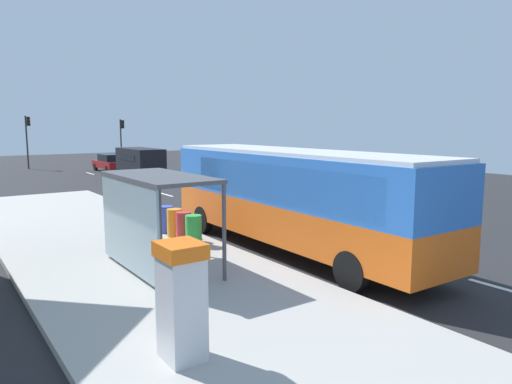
% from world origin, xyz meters
% --- Properties ---
extents(ground_plane, '(56.00, 92.00, 0.04)m').
position_xyz_m(ground_plane, '(0.00, 14.00, -0.02)').
color(ground_plane, '#262628').
extents(sidewalk_platform, '(6.20, 30.00, 0.18)m').
position_xyz_m(sidewalk_platform, '(-6.40, 2.00, 0.09)').
color(sidewalk_platform, '#ADAAA3').
rests_on(sidewalk_platform, ground).
extents(lane_stripe_seg_0, '(0.16, 2.20, 0.01)m').
position_xyz_m(lane_stripe_seg_0, '(0.25, -6.00, 0.01)').
color(lane_stripe_seg_0, silver).
rests_on(lane_stripe_seg_0, ground).
extents(lane_stripe_seg_1, '(0.16, 2.20, 0.01)m').
position_xyz_m(lane_stripe_seg_1, '(0.25, -1.00, 0.01)').
color(lane_stripe_seg_1, silver).
rests_on(lane_stripe_seg_1, ground).
extents(lane_stripe_seg_2, '(0.16, 2.20, 0.01)m').
position_xyz_m(lane_stripe_seg_2, '(0.25, 4.00, 0.01)').
color(lane_stripe_seg_2, silver).
rests_on(lane_stripe_seg_2, ground).
extents(lane_stripe_seg_3, '(0.16, 2.20, 0.01)m').
position_xyz_m(lane_stripe_seg_3, '(0.25, 9.00, 0.01)').
color(lane_stripe_seg_3, silver).
rests_on(lane_stripe_seg_3, ground).
extents(lane_stripe_seg_4, '(0.16, 2.20, 0.01)m').
position_xyz_m(lane_stripe_seg_4, '(0.25, 14.00, 0.01)').
color(lane_stripe_seg_4, silver).
rests_on(lane_stripe_seg_4, ground).
extents(lane_stripe_seg_5, '(0.16, 2.20, 0.01)m').
position_xyz_m(lane_stripe_seg_5, '(0.25, 19.00, 0.01)').
color(lane_stripe_seg_5, silver).
rests_on(lane_stripe_seg_5, ground).
extents(lane_stripe_seg_6, '(0.16, 2.20, 0.01)m').
position_xyz_m(lane_stripe_seg_6, '(0.25, 24.00, 0.01)').
color(lane_stripe_seg_6, silver).
rests_on(lane_stripe_seg_6, ground).
extents(lane_stripe_seg_7, '(0.16, 2.20, 0.01)m').
position_xyz_m(lane_stripe_seg_7, '(0.25, 29.00, 0.01)').
color(lane_stripe_seg_7, silver).
rests_on(lane_stripe_seg_7, ground).
extents(bus, '(2.71, 11.05, 3.21)m').
position_xyz_m(bus, '(-1.71, -0.03, 1.84)').
color(bus, orange).
rests_on(bus, ground).
extents(white_van, '(2.06, 5.21, 2.30)m').
position_xyz_m(white_van, '(2.20, 22.67, 1.34)').
color(white_van, black).
rests_on(white_van, ground).
extents(sedan_near, '(1.99, 4.47, 1.52)m').
position_xyz_m(sedan_near, '(2.30, 29.93, 0.79)').
color(sedan_near, '#A51919').
rests_on(sedan_near, ground).
extents(ticket_machine, '(0.66, 0.76, 1.94)m').
position_xyz_m(ticket_machine, '(-7.86, -4.73, 1.17)').
color(ticket_machine, silver).
rests_on(ticket_machine, sidewalk_platform).
extents(recycling_bin_green, '(0.52, 0.52, 0.95)m').
position_xyz_m(recycling_bin_green, '(-4.20, 1.87, 0.66)').
color(recycling_bin_green, green).
rests_on(recycling_bin_green, sidewalk_platform).
extents(recycling_bin_red, '(0.52, 0.52, 0.95)m').
position_xyz_m(recycling_bin_red, '(-4.20, 2.57, 0.66)').
color(recycling_bin_red, red).
rests_on(recycling_bin_red, sidewalk_platform).
extents(recycling_bin_orange, '(0.52, 0.52, 0.95)m').
position_xyz_m(recycling_bin_orange, '(-4.20, 3.27, 0.66)').
color(recycling_bin_orange, orange).
rests_on(recycling_bin_orange, sidewalk_platform).
extents(recycling_bin_blue, '(0.52, 0.52, 0.95)m').
position_xyz_m(recycling_bin_blue, '(-4.20, 3.97, 0.66)').
color(recycling_bin_blue, blue).
rests_on(recycling_bin_blue, sidewalk_platform).
extents(traffic_light_near_side, '(0.49, 0.28, 4.64)m').
position_xyz_m(traffic_light_near_side, '(5.50, 35.92, 3.11)').
color(traffic_light_near_side, '#2D2D2D').
rests_on(traffic_light_near_side, ground).
extents(traffic_light_far_side, '(0.49, 0.28, 4.90)m').
position_xyz_m(traffic_light_far_side, '(-3.10, 36.72, 3.26)').
color(traffic_light_far_side, '#2D2D2D').
rests_on(traffic_light_far_side, ground).
extents(bus_shelter, '(1.80, 4.00, 2.50)m').
position_xyz_m(bus_shelter, '(-6.41, 0.15, 2.10)').
color(bus_shelter, '#4C4C51').
rests_on(bus_shelter, sidewalk_platform).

